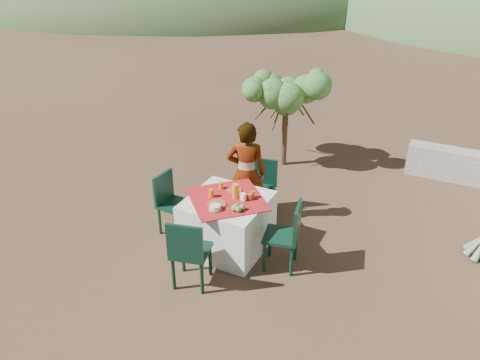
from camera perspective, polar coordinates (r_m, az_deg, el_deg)
name	(u,v)px	position (r m, az deg, el deg)	size (l,w,h in m)	color
ground	(204,230)	(6.93, -4.39, -6.07)	(160.00, 160.00, 0.00)	#3C291B
table	(227,223)	(6.36, -1.55, -5.27)	(1.30, 1.30, 0.76)	silver
chair_far	(263,185)	(7.12, 2.78, -0.55)	(0.47, 0.47, 0.86)	black
chair_near	(189,251)	(5.62, -6.26, -8.57)	(0.53, 0.53, 0.95)	black
chair_left	(171,200)	(6.73, -8.47, -2.44)	(0.43, 0.43, 0.89)	black
chair_right	(288,233)	(5.95, 5.82, -6.46)	(0.51, 0.51, 0.93)	black
person	(246,173)	(6.76, 0.77, 0.82)	(0.57, 0.38, 1.57)	#8C6651
shrub_tree	(290,98)	(8.46, 6.10, 9.90)	(1.38, 1.36, 1.63)	#4A3325
plate_far	(234,190)	(6.35, -0.69, -1.23)	(0.21, 0.21, 0.01)	brown
plate_near	(217,204)	(6.03, -2.83, -2.94)	(0.25, 0.25, 0.01)	brown
glass_far	(221,185)	(6.39, -2.34, -0.66)	(0.06, 0.06, 0.10)	orange
glass_near	(211,193)	(6.19, -3.53, -1.60)	(0.07, 0.07, 0.11)	orange
juice_pitcher	(236,191)	(6.13, -0.54, -1.36)	(0.09, 0.09, 0.20)	orange
bowl_plate	(215,209)	(5.93, -3.03, -3.57)	(0.18, 0.18, 0.01)	brown
white_bowl	(215,207)	(5.91, -3.04, -3.31)	(0.14, 0.14, 0.05)	silver
jar_left	(250,197)	(6.11, 1.24, -2.08)	(0.05, 0.05, 0.09)	#BE5721
jar_right	(252,194)	(6.17, 1.53, -1.77)	(0.06, 0.06, 0.09)	#BE5721
napkin_holder	(243,197)	(6.10, 0.39, -2.06)	(0.08, 0.05, 0.10)	silver
fruit_cluster	(238,208)	(5.89, -0.28, -3.40)	(0.15, 0.14, 0.08)	#579E39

